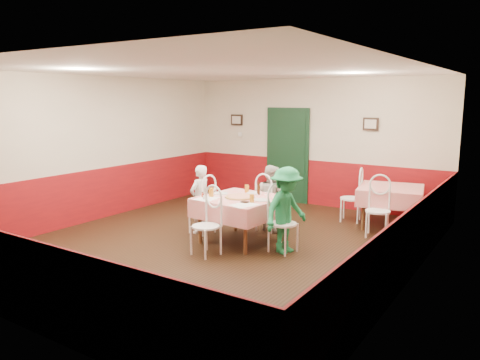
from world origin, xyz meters
The scene contains 39 objects.
floor centered at (0.00, 0.00, 0.00)m, with size 7.00×7.00×0.00m, color black.
ceiling centered at (0.00, 0.00, 2.80)m, with size 7.00×7.00×0.00m, color white.
back_wall centered at (0.00, 3.50, 1.40)m, with size 6.00×0.10×2.80m, color beige.
front_wall centered at (0.00, -3.50, 1.40)m, with size 6.00×0.10×2.80m, color beige.
left_wall centered at (-3.00, 0.00, 1.40)m, with size 0.10×7.00×2.80m, color beige.
right_wall centered at (3.00, 0.00, 1.40)m, with size 0.10×7.00×2.80m, color beige.
wainscot_back centered at (0.00, 3.48, 0.50)m, with size 6.00×0.03×1.00m, color maroon.
wainscot_front centered at (0.00, -3.48, 0.50)m, with size 6.00×0.03×1.00m, color maroon.
wainscot_left centered at (-2.98, 0.00, 0.50)m, with size 0.03×7.00×1.00m, color maroon.
wainscot_right centered at (2.98, 0.00, 0.50)m, with size 0.03×7.00×1.00m, color maroon.
door centered at (-0.60, 3.45, 1.05)m, with size 0.96×0.06×2.10m, color black.
picture_left centered at (-2.00, 3.45, 1.85)m, with size 0.32×0.03×0.26m, color black.
picture_right centered at (1.30, 3.45, 1.85)m, with size 0.32×0.03×0.26m, color black.
thermostat centered at (-1.90, 3.45, 1.50)m, with size 0.10×0.03×0.10m, color white.
main_table centered at (0.20, 0.24, 0.38)m, with size 1.22×1.22×0.77m, color red.
second_table centered at (2.03, 2.54, 0.38)m, with size 1.12×1.12×0.77m, color red.
chair_left centered at (-0.65, 0.31, 0.45)m, with size 0.42×0.42×0.90m, color white, non-canonical shape.
chair_right centered at (1.05, 0.17, 0.45)m, with size 0.42×0.42×0.90m, color white, non-canonical shape.
chair_far centered at (0.27, 1.09, 0.45)m, with size 0.42×0.42×0.90m, color white, non-canonical shape.
chair_near centered at (0.13, -0.61, 0.45)m, with size 0.42×0.42×0.90m, color white, non-canonical shape.
chair_second_a centered at (1.28, 2.54, 0.45)m, with size 0.42×0.42×0.90m, color white, non-canonical shape.
chair_second_b centered at (2.03, 1.79, 0.45)m, with size 0.42×0.42×0.90m, color white, non-canonical shape.
pizza centered at (0.22, 0.21, 0.78)m, with size 0.46×0.46×0.03m, color #B74723.
plate_left centered at (-0.23, 0.29, 0.77)m, with size 0.25×0.25×0.01m, color white.
plate_right centered at (0.61, 0.23, 0.77)m, with size 0.25×0.25×0.01m, color white.
plate_far centered at (0.23, 0.63, 0.77)m, with size 0.25×0.25×0.01m, color white.
glass_a centered at (-0.23, 0.02, 0.83)m, with size 0.08×0.08×0.15m, color #BF7219.
glass_b centered at (0.57, 0.01, 0.83)m, with size 0.07×0.07×0.13m, color #BF7219.
glass_c centered at (0.07, 0.65, 0.83)m, with size 0.07×0.07×0.13m, color #BF7219.
beer_bottle centered at (0.34, 0.60, 0.86)m, with size 0.05×0.05×0.19m, color #381C0A.
shaker_a centered at (-0.25, -0.13, 0.81)m, with size 0.04×0.04×0.09m, color silver.
shaker_b centered at (-0.20, -0.21, 0.81)m, with size 0.04×0.04×0.09m, color silver.
shaker_c centered at (-0.31, -0.10, 0.81)m, with size 0.04×0.04×0.09m, color #B23319.
menu_left centered at (-0.20, -0.14, 0.76)m, with size 0.30×0.40×0.00m, color white.
menu_right centered at (0.56, -0.20, 0.76)m, with size 0.30×0.40×0.00m, color white.
wallet centered at (0.48, -0.06, 0.77)m, with size 0.11×0.09×0.02m, color black.
diner_left centered at (-0.70, 0.31, 0.61)m, with size 0.44×0.29×1.22m, color gray.
diner_far centered at (0.27, 1.14, 0.60)m, with size 0.58×0.45×1.20m, color gray.
diner_right centered at (1.10, 0.17, 0.67)m, with size 0.87×0.50×1.35m, color gray.
Camera 1 is at (4.33, -6.07, 2.38)m, focal length 35.00 mm.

